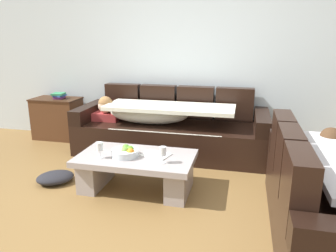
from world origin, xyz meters
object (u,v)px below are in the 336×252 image
Objects in this scene: coffee_table at (136,168)px; side_cabinet at (58,118)px; book_stack_on_cabinet at (59,95)px; crumpled_garment at (55,177)px; wine_glass_near_left at (100,147)px; open_magazine at (156,155)px; couch_near_window at (333,199)px; fruit_bowl at (126,152)px; wine_glass_near_right at (163,152)px; couch_along_wall at (168,129)px.

coffee_table is 1.67× the size of side_cabinet.
book_stack_on_cabinet reaches higher than coffee_table.
wine_glass_near_left is at bearing -8.79° from crumpled_garment.
coffee_table is 2.28m from book_stack_on_cabinet.
crumpled_garment is (-1.13, -0.12, -0.33)m from open_magazine.
wine_glass_near_left is 0.58m from open_magazine.
crumpled_garment is at bearing -176.32° from coffee_table.
couch_near_window is 2.13m from wine_glass_near_left.
wine_glass_near_right is (0.41, -0.09, 0.07)m from fruit_bowl.
open_magazine is at bearing 15.76° from coffee_table.
wine_glass_near_right is at bearing -37.15° from book_stack_on_cabinet.
coffee_table is 3.00× the size of crumpled_garment.
couch_near_window reaches higher than crumpled_garment.
book_stack_on_cabinet is (-2.05, 1.55, 0.19)m from wine_glass_near_right.
couch_near_window is 1.66m from open_magazine.
couch_near_window reaches higher than coffee_table.
couch_near_window is 1.83m from coffee_table.
fruit_bowl is (-1.87, 0.40, 0.09)m from couch_near_window.
couch_near_window reaches higher than wine_glass_near_right.
side_cabinet is at bearing 173.08° from couch_along_wall.
side_cabinet reaches higher than wine_glass_near_left.
couch_near_window is 11.35× the size of wine_glass_near_left.
book_stack_on_cabinet reaches higher than crumpled_garment.
couch_along_wall is 1.15m from open_magazine.
wine_glass_near_left is 0.65m from wine_glass_near_right.
book_stack_on_cabinet reaches higher than fruit_bowl.
wine_glass_near_left is 2.15m from side_cabinet.
wine_glass_near_left is at bearing -105.72° from couch_along_wall.
couch_along_wall is at bearing 52.00° from crumpled_garment.
fruit_bowl is 1.00× the size of open_magazine.
crumpled_garment is (-0.60, 0.09, -0.44)m from wine_glass_near_left.
couch_near_window reaches higher than book_stack_on_cabinet.
couch_along_wall is at bearing -6.92° from side_cabinet.
couch_near_window is 9.27× the size of book_stack_on_cabinet.
couch_near_window is at bearing -7.84° from wine_glass_near_left.
open_magazine is at bearing -35.27° from book_stack_on_cabinet.
book_stack_on_cabinet is at bearing -2.99° from side_cabinet.
wine_glass_near_left is (-0.38, -1.35, 0.17)m from couch_along_wall.
open_magazine is 0.39× the size of side_cabinet.
couch_along_wall is 9.16× the size of fruit_bowl.
crumpled_garment is (-0.98, -1.26, -0.27)m from couch_along_wall.
wine_glass_near_right is 0.25m from open_magazine.
open_magazine is 1.18m from crumpled_garment.
couch_along_wall is 1.83m from book_stack_on_cabinet.
couch_near_window is at bearing -43.55° from couch_along_wall.
wine_glass_near_left is 0.23× the size of side_cabinet.
crumpled_garment is (-0.83, -0.02, -0.36)m from fruit_bowl.
open_magazine is at bearing 72.48° from couch_near_window.
couch_along_wall is at bearing 46.45° from couch_near_window.
coffee_table is 0.95m from crumpled_garment.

